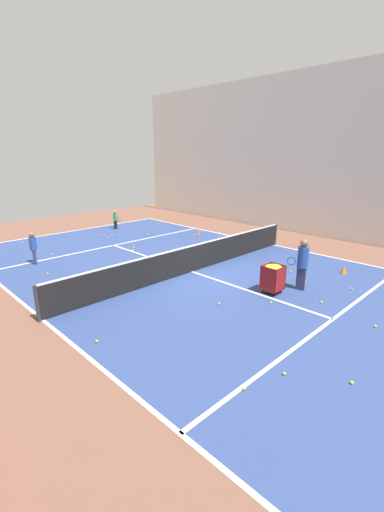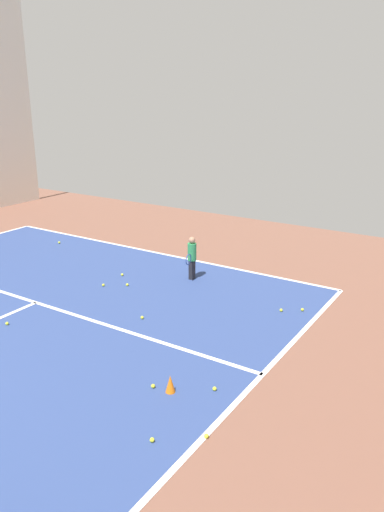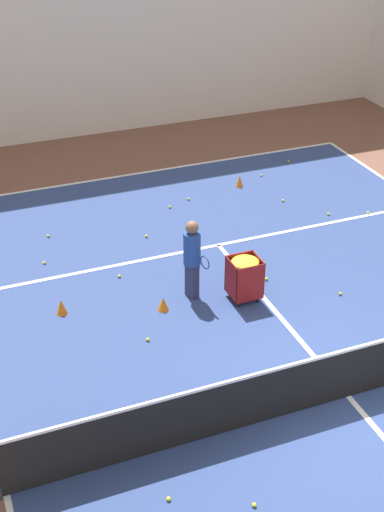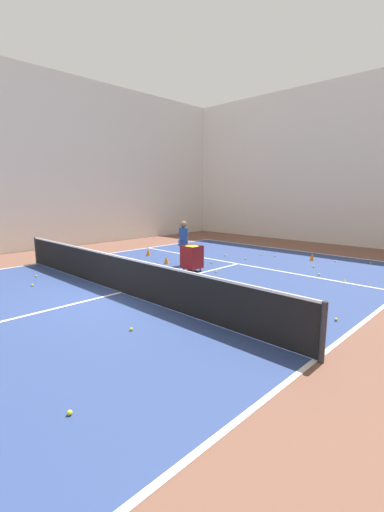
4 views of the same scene
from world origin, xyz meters
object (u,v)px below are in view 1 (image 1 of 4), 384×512
Objects in this scene: player_near_baseline at (115,218)px; child_midcourt at (33,246)px; training_cone_1 at (304,278)px; coach_at_net at (302,261)px; tennis_net at (192,258)px; ball_cart at (273,273)px; training_cone_0 at (198,232)px.

player_near_baseline is 7.10m from child_midcourt.
training_cone_1 is at bearing 54.60° from child_midcourt.
player_near_baseline is at bearing 140.44° from child_midcourt.
coach_at_net is 1.14m from training_cone_1.
player_near_baseline reaches higher than tennis_net.
ball_cart is (1.80, 12.13, 0.03)m from player_near_baseline.
training_cone_1 is at bearing 120.10° from tennis_net.
player_near_baseline is at bearing -61.24° from training_cone_0.
coach_at_net is (-1.34, 3.82, 0.45)m from tennis_net.
coach_at_net is 5.94× the size of training_cone_1.
tennis_net is 3.35m from ball_cart.
coach_at_net is at bearing 50.55° from child_midcourt.
tennis_net is at bearing -83.07° from ball_cart.
child_midcourt is at bearing -6.42° from training_cone_0.
coach_at_net reaches higher than training_cone_0.
coach_at_net is 10.49m from child_midcourt.
player_near_baseline is 0.84× the size of child_midcourt.
tennis_net is 6.35m from training_cone_0.
coach_at_net is at bearing -9.20° from player_near_baseline.
coach_at_net is at bearing 152.30° from ball_cart.
tennis_net reaches higher than training_cone_1.
ball_cart is 3.29× the size of training_cone_1.
coach_at_net is at bearing 67.50° from training_cone_0.
tennis_net is at bearing -59.90° from training_cone_1.
player_near_baseline is at bearing -104.04° from tennis_net.
training_cone_1 is (-6.00, 8.80, -0.62)m from child_midcourt.
ball_cart is (0.94, -0.49, -0.32)m from coach_at_net.
training_cone_0 is 1.03× the size of training_cone_1.
ball_cart is at bearing 47.19° from child_midcourt.
ball_cart is at bearing 46.51° from coach_at_net.
ball_cart reaches higher than training_cone_1.
training_cone_1 is at bearing -5.94° from player_near_baseline.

